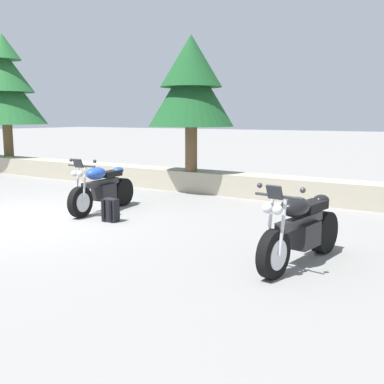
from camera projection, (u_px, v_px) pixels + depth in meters
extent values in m
plane|color=gray|center=(28.00, 220.00, 9.01)|extent=(120.00, 120.00, 0.00)
cube|color=#A89E89|center=(169.00, 178.00, 12.97)|extent=(36.00, 0.80, 0.55)
cylinder|color=black|center=(80.00, 202.00, 9.16)|extent=(0.20, 0.63, 0.62)
cylinder|color=black|center=(122.00, 192.00, 10.43)|extent=(0.24, 0.63, 0.62)
cylinder|color=silver|center=(80.00, 202.00, 9.16)|extent=(0.20, 0.40, 0.38)
cube|color=black|center=(104.00, 192.00, 9.82)|extent=(0.36, 0.51, 0.34)
cube|color=#2D2D30|center=(101.00, 183.00, 9.70)|extent=(0.24, 1.11, 0.12)
ellipsoid|color=#2347A8|center=(96.00, 173.00, 9.54)|extent=(0.39, 0.55, 0.26)
cube|color=black|center=(110.00, 174.00, 9.97)|extent=(0.31, 0.58, 0.12)
ellipsoid|color=#2347A8|center=(118.00, 171.00, 10.23)|extent=(0.25, 0.30, 0.16)
cylinder|color=#2D2D30|center=(82.00, 166.00, 9.12)|extent=(0.66, 0.10, 0.04)
sphere|color=silver|center=(80.00, 174.00, 8.98)|extent=(0.13, 0.13, 0.13)
sphere|color=silver|center=(74.00, 173.00, 9.05)|extent=(0.13, 0.13, 0.13)
cube|color=#26282D|center=(78.00, 163.00, 9.02)|extent=(0.21, 0.11, 0.18)
cylinder|color=silver|center=(110.00, 191.00, 10.28)|extent=(0.15, 0.39, 0.11)
cylinder|color=silver|center=(84.00, 184.00, 9.10)|extent=(0.06, 0.17, 0.73)
cylinder|color=silver|center=(77.00, 184.00, 9.18)|extent=(0.06, 0.17, 0.73)
sphere|color=#2D2D30|center=(95.00, 161.00, 9.00)|extent=(0.07, 0.07, 0.07)
sphere|color=#2D2D30|center=(71.00, 160.00, 9.27)|extent=(0.07, 0.07, 0.07)
cylinder|color=black|center=(274.00, 254.00, 5.70)|extent=(0.23, 0.63, 0.62)
cylinder|color=black|center=(324.00, 232.00, 6.78)|extent=(0.27, 0.64, 0.62)
cylinder|color=silver|center=(274.00, 254.00, 5.70)|extent=(0.21, 0.40, 0.38)
cube|color=black|center=(303.00, 234.00, 6.26)|extent=(0.38, 0.52, 0.34)
cube|color=#2D2D30|center=(300.00, 221.00, 6.16)|extent=(0.29, 1.11, 0.12)
ellipsoid|color=black|center=(295.00, 207.00, 6.01)|extent=(0.41, 0.56, 0.26)
cube|color=black|center=(311.00, 206.00, 6.38)|extent=(0.34, 0.59, 0.12)
ellipsoid|color=black|center=(321.00, 200.00, 6.60)|extent=(0.26, 0.31, 0.16)
cylinder|color=#2D2D30|center=(279.00, 196.00, 5.65)|extent=(0.66, 0.13, 0.04)
sphere|color=silver|center=(277.00, 210.00, 5.52)|extent=(0.13, 0.13, 0.13)
sphere|color=silver|center=(267.00, 208.00, 5.61)|extent=(0.13, 0.13, 0.13)
cube|color=#26282D|center=(275.00, 192.00, 5.56)|extent=(0.21, 0.12, 0.18)
cylinder|color=silver|center=(306.00, 230.00, 6.70)|extent=(0.16, 0.39, 0.11)
cylinder|color=silver|center=(283.00, 226.00, 5.62)|extent=(0.07, 0.17, 0.73)
cylinder|color=silver|center=(270.00, 224.00, 5.73)|extent=(0.07, 0.17, 0.73)
sphere|color=#2D2D30|center=(303.00, 190.00, 5.47)|extent=(0.07, 0.07, 0.07)
sphere|color=#2D2D30|center=(260.00, 185.00, 5.85)|extent=(0.07, 0.07, 0.07)
cube|color=black|center=(110.00, 210.00, 8.81)|extent=(0.31, 0.20, 0.44)
cube|color=black|center=(114.00, 211.00, 8.92)|extent=(0.24, 0.07, 0.24)
ellipsoid|color=black|center=(110.00, 200.00, 8.78)|extent=(0.30, 0.19, 0.08)
cube|color=black|center=(103.00, 210.00, 8.75)|extent=(0.05, 0.03, 0.37)
cube|color=black|center=(110.00, 211.00, 8.68)|extent=(0.05, 0.03, 0.37)
cylinder|color=brown|center=(8.00, 135.00, 16.98)|extent=(0.35, 0.35, 1.56)
cone|color=#23602D|center=(5.00, 95.00, 16.75)|extent=(2.90, 2.90, 2.10)
cone|color=#23602D|center=(4.00, 71.00, 16.61)|extent=(2.09, 2.09, 1.51)
cone|color=#23602D|center=(2.00, 46.00, 16.47)|extent=(1.28, 1.28, 0.92)
cylinder|color=brown|center=(191.00, 142.00, 12.15)|extent=(0.32, 0.32, 1.59)
cone|color=#194C23|center=(191.00, 91.00, 11.94)|extent=(2.24, 2.24, 1.84)
cone|color=#194C23|center=(191.00, 61.00, 11.82)|extent=(1.62, 1.62, 1.32)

